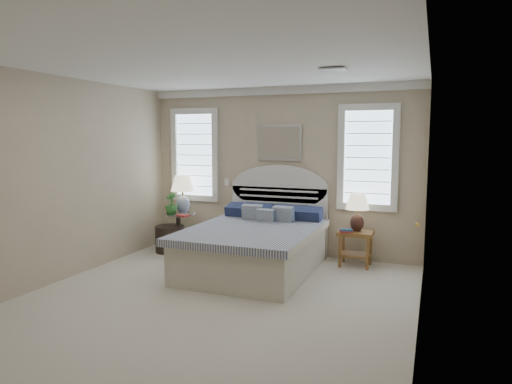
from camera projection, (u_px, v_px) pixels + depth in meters
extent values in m
cube|color=beige|center=(211.00, 303.00, 5.26)|extent=(4.50, 5.00, 0.01)
cube|color=white|center=(208.00, 63.00, 4.94)|extent=(4.50, 5.00, 0.01)
cube|color=tan|center=(280.00, 172.00, 7.41)|extent=(4.50, 0.02, 2.70)
cube|color=tan|center=(55.00, 180.00, 5.92)|extent=(0.02, 5.00, 2.70)
cube|color=tan|center=(423.00, 196.00, 4.29)|extent=(0.02, 5.00, 2.70)
cube|color=silver|center=(280.00, 91.00, 7.23)|extent=(4.50, 0.08, 0.12)
cube|color=#B2B2B2|center=(333.00, 69.00, 5.25)|extent=(0.30, 0.20, 0.02)
cube|color=silver|center=(227.00, 182.00, 7.77)|extent=(0.08, 0.01, 0.12)
cube|color=silver|center=(195.00, 155.00, 7.93)|extent=(0.90, 0.06, 1.60)
cube|color=silver|center=(368.00, 158.00, 6.86)|extent=(0.90, 0.06, 1.60)
cube|color=silver|center=(279.00, 143.00, 7.32)|extent=(0.74, 0.04, 0.58)
cube|color=white|center=(423.00, 197.00, 5.42)|extent=(0.02, 1.80, 2.40)
cube|color=beige|center=(253.00, 253.00, 6.46)|extent=(1.60, 2.10, 0.55)
cube|color=navy|center=(252.00, 232.00, 6.38)|extent=(1.72, 2.15, 0.10)
cube|color=silver|center=(278.00, 221.00, 7.45)|extent=(1.62, 0.08, 1.10)
cube|color=navy|center=(249.00, 211.00, 7.32)|extent=(0.75, 0.31, 0.23)
cube|color=navy|center=(297.00, 214.00, 7.03)|extent=(0.75, 0.31, 0.23)
cube|color=#395181|center=(253.00, 215.00, 7.05)|extent=(0.33, 0.20, 0.34)
cube|color=#395181|center=(283.00, 217.00, 6.87)|extent=(0.33, 0.20, 0.34)
cube|color=#395181|center=(266.00, 218.00, 6.87)|extent=(0.28, 0.14, 0.29)
cylinder|color=black|center=(179.00, 249.00, 7.75)|extent=(0.32, 0.32, 0.03)
cylinder|color=black|center=(179.00, 233.00, 7.72)|extent=(0.08, 0.08, 0.60)
cylinder|color=silver|center=(178.00, 214.00, 7.68)|extent=(0.56, 0.56, 0.02)
cube|color=brown|center=(356.00, 233.00, 6.72)|extent=(0.50, 0.40, 0.06)
cube|color=brown|center=(355.00, 254.00, 6.76)|extent=(0.44, 0.34, 0.03)
cube|color=brown|center=(340.00, 252.00, 6.68)|extent=(0.04, 0.04, 0.47)
cube|color=brown|center=(344.00, 247.00, 6.96)|extent=(0.04, 0.04, 0.47)
cube|color=brown|center=(368.00, 254.00, 6.54)|extent=(0.04, 0.04, 0.47)
cube|color=brown|center=(370.00, 249.00, 6.82)|extent=(0.04, 0.04, 0.47)
cylinder|color=black|center=(170.00, 239.00, 7.61)|extent=(0.61, 0.61, 0.44)
cylinder|color=silver|center=(183.00, 212.00, 7.77)|extent=(0.15, 0.15, 0.03)
ellipsoid|color=silver|center=(183.00, 204.00, 7.76)|extent=(0.28, 0.28, 0.30)
cylinder|color=gold|center=(183.00, 193.00, 7.73)|extent=(0.04, 0.04, 0.11)
cylinder|color=black|center=(357.00, 230.00, 6.72)|extent=(0.13, 0.13, 0.03)
ellipsoid|color=black|center=(357.00, 223.00, 6.71)|extent=(0.24, 0.24, 0.26)
cylinder|color=gold|center=(357.00, 212.00, 6.69)|extent=(0.03, 0.03, 0.10)
imported|color=#376D2B|center=(171.00, 204.00, 7.58)|extent=(0.23, 0.23, 0.36)
cube|color=maroon|center=(183.00, 215.00, 7.40)|extent=(0.23, 0.19, 0.03)
cube|color=maroon|center=(346.00, 232.00, 6.62)|extent=(0.21, 0.18, 0.02)
cube|color=navy|center=(346.00, 230.00, 6.61)|extent=(0.20, 0.17, 0.02)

